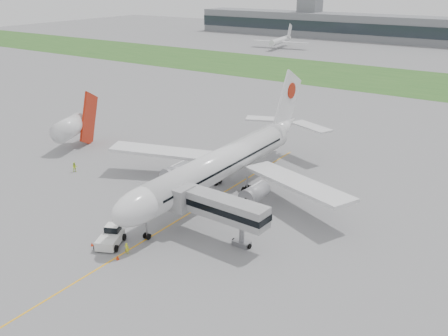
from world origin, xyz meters
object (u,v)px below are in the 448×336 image
Objects in this scene: ground_crew_near at (127,248)px; neighbor_aircraft at (72,126)px; pushback_tug at (111,237)px; jet_bridge at (216,207)px; airliner at (225,161)px.

ground_crew_near is 48.43m from neighbor_aircraft.
ground_crew_near is 0.11× the size of neighbor_aircraft.
pushback_tug is at bearing -56.35° from neighbor_aircraft.
ground_crew_near is (-7.71, -10.01, -4.29)m from jet_bridge.
neighbor_aircraft is at bearing -50.06° from ground_crew_near.
airliner is at bearing 57.53° from pushback_tug.
pushback_tug is 0.36× the size of neighbor_aircraft.
pushback_tug is at bearing -29.05° from ground_crew_near.
jet_bridge is 13.34m from ground_crew_near.
neighbor_aircraft is at bearing 121.19° from pushback_tug.
ground_crew_near is (0.52, -24.42, -4.82)m from airliner.
airliner reaches higher than jet_bridge.
neighbor_aircraft reaches higher than pushback_tug.
jet_bridge is at bearing -40.30° from neighbor_aircraft.
airliner is 40.27m from neighbor_aircraft.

